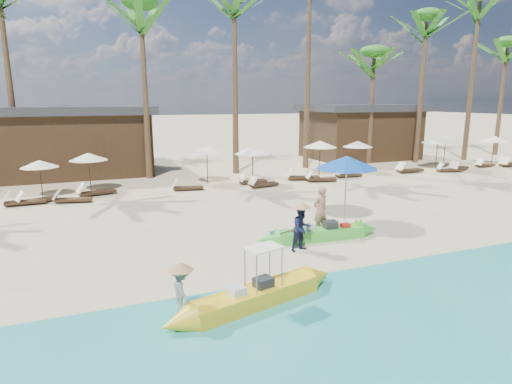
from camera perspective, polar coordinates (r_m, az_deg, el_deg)
name	(u,v)px	position (r m, az deg, el deg)	size (l,w,h in m)	color
ground	(309,242)	(14.62, 7.11, -6.68)	(240.00, 240.00, 0.00)	beige
wet_sand_strip	(413,308)	(10.84, 20.16, -14.35)	(240.00, 4.50, 0.01)	tan
green_canoe	(320,234)	(14.89, 8.50, -5.50)	(4.97, 0.88, 0.63)	green
yellow_canoe	(256,296)	(10.28, 0.01, -13.68)	(5.24, 1.71, 1.38)	yellow
tourist	(320,210)	(15.32, 8.58, -2.44)	(0.63, 0.42, 1.74)	tan
vendor_green	(302,228)	(13.62, 6.13, -4.85)	(0.71, 0.55, 1.46)	#131835
vendor_yellow	(181,290)	(9.58, -9.93, -12.75)	(0.67, 0.39, 1.04)	gray
blue_umbrella	(347,162)	(16.87, 12.01, 3.90)	(2.41, 2.41, 2.60)	#99999E
resort_parasol_3	(39,164)	(23.30, -26.92, 3.37)	(1.78, 1.78, 1.83)	#392517
lounger_3_left	(22,201)	(22.13, -28.71, -1.05)	(1.83, 0.65, 0.61)	#392517
lounger_3_right	(34,199)	(22.26, -27.46, -0.88)	(1.76, 1.06, 0.57)	#392517
resort_parasol_4	(88,157)	(23.81, -21.46, 4.40)	(1.95, 1.95, 2.01)	#392517
lounger_4_left	(71,199)	(21.71, -23.48, -0.82)	(1.75, 0.83, 0.57)	#392517
lounger_4_right	(95,191)	(22.83, -20.73, 0.06)	(1.94, 1.02, 0.63)	#392517
resort_parasol_5	(207,150)	(24.48, -6.57, 5.62)	(2.07, 2.07, 2.13)	#392517
lounger_5_left	(186,187)	(22.91, -9.32, 0.68)	(1.71, 0.81, 0.56)	#392517
resort_parasol_6	(253,150)	(24.02, -0.44, 5.60)	(2.08, 2.08, 2.15)	#392517
lounger_6_left	(251,181)	(24.33, -0.64, 1.51)	(1.66, 0.61, 0.55)	#392517
lounger_6_right	(262,184)	(23.40, 0.82, 1.11)	(1.78, 0.81, 0.58)	#392517
resort_parasol_7	(320,144)	(27.20, 8.55, 6.33)	(2.13, 2.13, 2.19)	#392517
lounger_7_left	(302,176)	(25.64, 6.09, 2.09)	(2.06, 1.15, 0.67)	#392517
lounger_7_right	(319,178)	(25.26, 8.46, 1.82)	(1.87, 0.96, 0.61)	#392517
resort_parasol_8	(358,144)	(29.06, 13.42, 6.23)	(1.98, 1.98, 2.04)	#392517
lounger_8_left	(347,174)	(26.97, 12.06, 2.33)	(1.74, 0.61, 0.58)	#392517
resort_parasol_9	(438,140)	(32.05, 23.08, 6.41)	(2.15, 2.15, 2.22)	#392517
lounger_9_left	(408,169)	(29.78, 19.66, 2.85)	(1.92, 0.61, 0.65)	#392517
lounger_9_right	(448,169)	(31.04, 24.26, 2.78)	(1.74, 1.00, 0.57)	#392517
resort_parasol_10	(446,139)	(33.14, 23.98, 6.53)	(2.17, 2.17, 2.23)	#392517
lounger_10_left	(458,168)	(31.85, 25.34, 2.94)	(1.97, 1.17, 0.64)	#392517
lounger_10_right	(484,164)	(34.51, 28.16, 3.26)	(1.69, 0.66, 0.56)	#392517
resort_parasol_11	(494,139)	(36.12, 29.19, 6.22)	(2.03, 2.03, 2.09)	#392517
lounger_11_left	(509,163)	(35.61, 30.63, 3.29)	(2.04, 1.01, 0.67)	#392517
palm_2	(1,13)	(27.82, -30.86, 19.85)	(2.08, 2.08, 11.33)	brown
palm_3	(142,30)	(26.88, -14.99, 20.12)	(2.08, 2.08, 10.52)	brown
palm_4	(234,20)	(27.99, -2.89, 21.98)	(2.08, 2.08, 11.70)	brown
palm_5	(310,4)	(30.64, 7.15, 23.65)	(2.08, 2.08, 13.60)	brown
palm_6	(374,66)	(33.10, 15.41, 15.88)	(2.08, 2.08, 8.51)	brown
palm_7	(425,39)	(34.99, 21.65, 18.46)	(2.08, 2.08, 11.08)	brown
palm_8	(478,25)	(38.04, 27.45, 19.20)	(2.08, 2.08, 12.70)	brown
palm_9	(506,58)	(42.63, 30.38, 15.13)	(2.08, 2.08, 9.82)	brown
pavilion_west	(66,140)	(29.76, -24.00, 6.33)	(10.80, 6.60, 4.30)	#392517
pavilion_east	(360,131)	(36.21, 13.64, 7.92)	(8.80, 6.60, 4.30)	#392517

